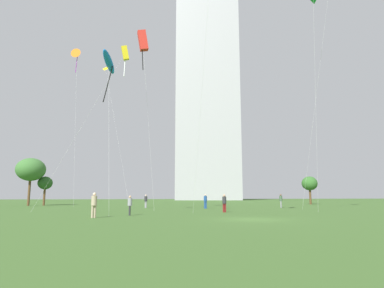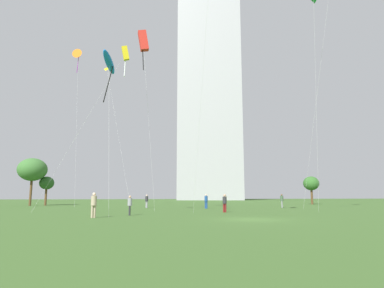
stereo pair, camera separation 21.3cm
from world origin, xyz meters
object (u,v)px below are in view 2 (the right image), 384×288
(park_tree_0, at_px, (311,184))
(kite_flying_2, at_px, (78,55))
(person_standing_1, at_px, (94,203))
(person_standing_4, at_px, (206,200))
(distant_highrise_0, at_px, (209,76))
(kite_flying_5, at_px, (143,41))
(kite_flying_1, at_px, (109,63))
(kite_flying_4, at_px, (107,71))
(person_standing_2, at_px, (225,202))
(park_tree_2, at_px, (32,170))
(person_standing_6, at_px, (147,200))
(park_tree_1, at_px, (47,183))
(person_standing_5, at_px, (130,204))
(person_standing_0, at_px, (282,200))
(person_standing_3, at_px, (225,200))
(kite_flying_8, at_px, (125,54))

(park_tree_0, bearing_deg, kite_flying_2, -179.77)
(person_standing_1, relative_size, person_standing_4, 1.02)
(park_tree_0, bearing_deg, person_standing_1, -140.29)
(distant_highrise_0, bearing_deg, kite_flying_5, -95.42)
(kite_flying_1, height_order, kite_flying_4, kite_flying_4)
(kite_flying_5, bearing_deg, person_standing_2, -33.19)
(person_standing_1, relative_size, park_tree_2, 0.24)
(person_standing_2, distance_m, park_tree_0, 36.02)
(person_standing_6, distance_m, park_tree_1, 21.72)
(park_tree_0, height_order, park_tree_2, park_tree_2)
(person_standing_6, bearing_deg, park_tree_1, -168.47)
(person_standing_4, relative_size, person_standing_6, 1.03)
(person_standing_5, relative_size, person_standing_6, 0.92)
(park_tree_1, bearing_deg, kite_flying_4, -6.12)
(person_standing_2, xyz_separation_m, person_standing_5, (-9.33, -3.14, -0.07))
(person_standing_0, distance_m, person_standing_4, 10.79)
(kite_flying_1, relative_size, distant_highrise_0, 0.15)
(person_standing_4, height_order, kite_flying_4, kite_flying_4)
(person_standing_2, bearing_deg, park_tree_0, 80.72)
(person_standing_3, xyz_separation_m, kite_flying_4, (-16.44, 17.53, 23.03))
(person_standing_0, xyz_separation_m, kite_flying_5, (-19.54, -5.08, 18.59))
(kite_flying_8, xyz_separation_m, park_tree_1, (-12.28, 27.10, -12.47))
(person_standing_2, xyz_separation_m, kite_flying_8, (-10.11, 1.44, 15.14))
(person_standing_5, relative_size, distant_highrise_0, 0.02)
(kite_flying_4, distance_m, park_tree_2, 21.46)
(person_standing_2, xyz_separation_m, person_standing_4, (0.69, 9.95, 0.04))
(person_standing_1, relative_size, kite_flying_5, 0.09)
(kite_flying_5, height_order, park_tree_0, kite_flying_5)
(person_standing_1, height_order, park_tree_0, park_tree_0)
(kite_flying_4, distance_m, park_tree_0, 43.58)
(person_standing_3, distance_m, person_standing_4, 2.58)
(person_standing_6, relative_size, park_tree_1, 0.37)
(person_standing_2, bearing_deg, kite_flying_1, -145.73)
(kite_flying_2, xyz_separation_m, park_tree_1, (-4.39, 3.35, -21.94))
(kite_flying_4, bearing_deg, park_tree_2, 179.86)
(kite_flying_2, xyz_separation_m, kite_flying_5, (9.94, -19.93, -5.97))
(park_tree_0, xyz_separation_m, park_tree_1, (-47.78, 3.17, -0.20))
(kite_flying_4, distance_m, park_tree_1, 22.40)
(person_standing_4, bearing_deg, kite_flying_1, -111.33)
(park_tree_2, bearing_deg, park_tree_1, 23.87)
(person_standing_1, bearing_deg, person_standing_3, -153.71)
(person_standing_0, xyz_separation_m, person_standing_5, (-20.81, -13.49, -0.12))
(person_standing_1, xyz_separation_m, person_standing_5, (2.73, 2.58, -0.13))
(person_standing_4, bearing_deg, person_standing_1, -98.49)
(kite_flying_2, distance_m, park_tree_1, 22.62)
(person_standing_6, relative_size, kite_flying_8, 0.10)
(kite_flying_1, xyz_separation_m, distant_highrise_0, (35.55, 92.94, 35.55))
(person_standing_0, height_order, person_standing_3, person_standing_0)
(park_tree_0, xyz_separation_m, park_tree_2, (-49.95, 2.21, 2.00))
(kite_flying_8, bearing_deg, kite_flying_5, 61.75)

